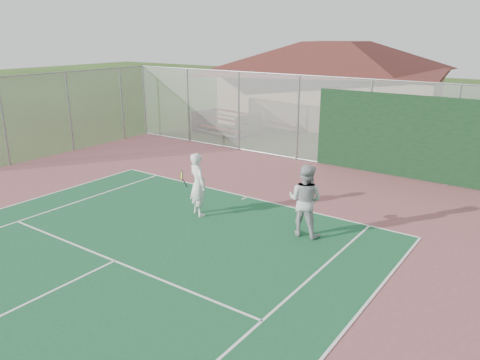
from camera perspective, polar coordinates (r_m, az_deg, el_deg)
name	(u,v)px	position (r m, az deg, el deg)	size (l,w,h in m)	color
back_fence	(371,129)	(18.28, 15.66, 5.99)	(20.08, 0.11, 3.53)	gray
side_fence_left	(70,112)	(22.23, -20.06, 7.77)	(0.08, 9.00, 3.50)	gray
clubhouse	(335,74)	(28.77, 11.48, 12.57)	(13.92, 10.39, 5.50)	tan
bleachers	(225,122)	(24.82, -1.84, 7.05)	(3.28, 2.21, 1.14)	#993A23
player_white_front	(198,185)	(13.52, -5.19, -0.59)	(0.90, 0.78, 1.86)	silver
player_grey_back	(305,201)	(12.23, 7.94, -2.54)	(0.99, 0.79, 1.93)	#A4A7A9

